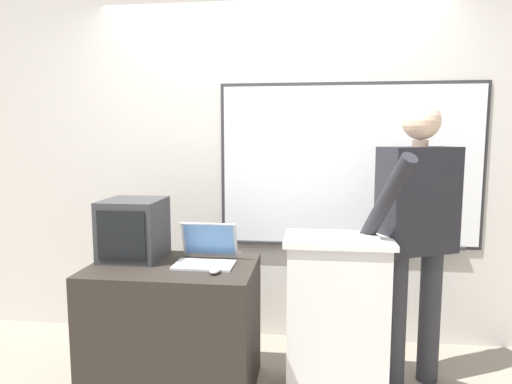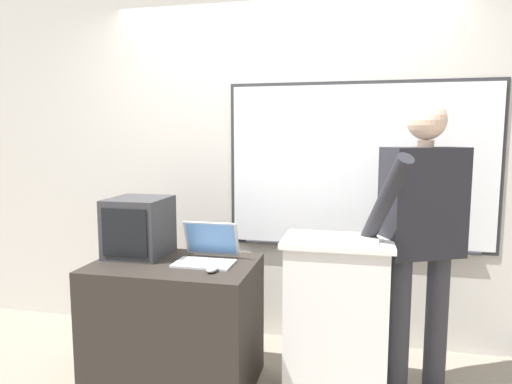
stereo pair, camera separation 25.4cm
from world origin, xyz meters
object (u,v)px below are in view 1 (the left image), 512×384
object	(u,v)px
side_desk	(174,327)
computer_mouse_by_laptop	(215,270)
wireless_keyboard	(341,237)
lectern_podium	(336,317)
person_presenter	(417,224)
crt_monitor	(134,229)
laptop	(207,251)

from	to	relation	value
side_desk	computer_mouse_by_laptop	distance (m)	0.51
side_desk	wireless_keyboard	world-z (taller)	wireless_keyboard
lectern_podium	person_presenter	size ratio (longest dim) A/B	0.55
side_desk	crt_monitor	xyz separation A→B (m)	(-0.28, 0.12, 0.57)
side_desk	computer_mouse_by_laptop	world-z (taller)	computer_mouse_by_laptop
lectern_podium	wireless_keyboard	bearing A→B (deg)	-78.67
wireless_keyboard	crt_monitor	distance (m)	1.26
person_presenter	wireless_keyboard	distance (m)	0.51
wireless_keyboard	computer_mouse_by_laptop	size ratio (longest dim) A/B	4.24
person_presenter	crt_monitor	distance (m)	1.73
wireless_keyboard	computer_mouse_by_laptop	distance (m)	0.73
computer_mouse_by_laptop	crt_monitor	xyz separation A→B (m)	(-0.57, 0.25, 0.17)
laptop	computer_mouse_by_laptop	size ratio (longest dim) A/B	3.48
wireless_keyboard	side_desk	bearing A→B (deg)	-179.50
side_desk	laptop	xyz separation A→B (m)	(0.19, 0.08, 0.46)
person_presenter	side_desk	bearing A→B (deg)	163.22
wireless_keyboard	crt_monitor	xyz separation A→B (m)	(-1.26, 0.11, -0.01)
wireless_keyboard	person_presenter	bearing A→B (deg)	25.42
side_desk	wireless_keyboard	xyz separation A→B (m)	(0.98, 0.01, 0.58)
person_presenter	computer_mouse_by_laptop	xyz separation A→B (m)	(-1.16, -0.36, -0.22)
laptop	person_presenter	bearing A→B (deg)	6.86
side_desk	crt_monitor	size ratio (longest dim) A/B	2.56
wireless_keyboard	computer_mouse_by_laptop	bearing A→B (deg)	-168.29
side_desk	lectern_podium	bearing A→B (deg)	3.54
person_presenter	crt_monitor	world-z (taller)	person_presenter
wireless_keyboard	computer_mouse_by_laptop	world-z (taller)	wireless_keyboard
lectern_podium	crt_monitor	size ratio (longest dim) A/B	2.51
side_desk	laptop	world-z (taller)	laptop
lectern_podium	person_presenter	world-z (taller)	person_presenter
crt_monitor	wireless_keyboard	bearing A→B (deg)	-4.85
laptop	wireless_keyboard	distance (m)	0.80
person_presenter	laptop	world-z (taller)	person_presenter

